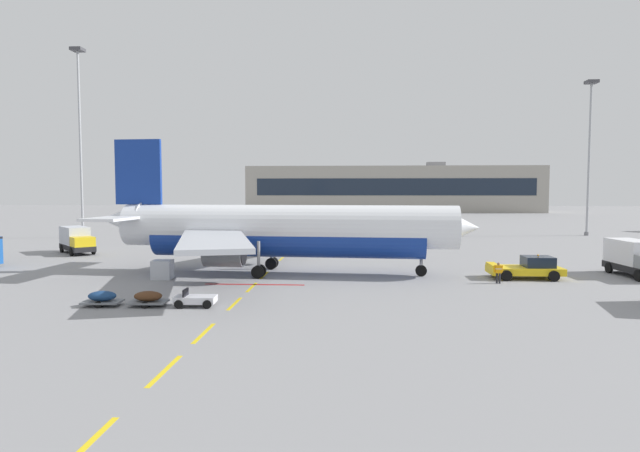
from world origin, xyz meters
The scene contains 12 objects.
ground centered at (40.00, 40.00, 0.00)m, with size 400.00×400.00×0.00m, color gray.
apron_paint_markings centered at (18.00, 38.87, 0.00)m, with size 8.00×98.82×0.01m.
airliner_foreground centered at (19.34, 27.80, 3.95)m, with size 34.81×34.55×12.20m.
pushback_tug centered at (40.72, 26.37, 0.90)m, with size 6.01×3.22×2.08m.
catering_truck centered at (-7.07, 41.64, 1.65)m, with size 6.49×6.79×3.14m.
fuel_service_truck centered at (50.42, 27.96, 1.65)m, with size 3.03×7.14×3.14m.
baggage_train centered at (12.59, 13.71, 0.52)m, with size 8.65×1.90×1.14m.
ground_crew_worker centered at (37.57, 23.73, 0.98)m, with size 0.69×0.31×1.71m.
uld_cargo_container centered at (9.72, 24.18, 0.80)m, with size 1.70×1.66×1.60m.
apron_light_mast_near centered at (-16.86, 61.97, 17.98)m, with size 1.80×1.80×29.51m.
apron_light_mast_far centered at (64.54, 70.99, 15.73)m, with size 1.80×1.80×25.36m.
terminal_satellite centered at (39.54, 168.71, 7.81)m, with size 99.72×21.66×17.18m.
Camera 1 is at (25.83, -19.78, 7.54)m, focal length 29.99 mm.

